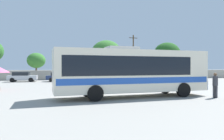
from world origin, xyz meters
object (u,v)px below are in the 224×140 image
at_px(parked_car_second_dark_blue, 60,77).
at_px(parked_car_third_dark_blue, 100,76).
at_px(roadside_tree_right, 167,54).
at_px(parked_car_leftmost_silver, 22,77).
at_px(roadside_tree_midleft, 36,61).
at_px(utility_pole_near, 133,56).
at_px(attendant_by_bus_door, 215,84).
at_px(coach_bus_cream_blue, 131,71).
at_px(roadside_tree_midright, 106,53).
at_px(parked_car_rightmost_black, 142,76).

bearing_deg(parked_car_second_dark_blue, parked_car_third_dark_blue, 4.43).
bearing_deg(roadside_tree_right, parked_car_third_dark_blue, -150.78).
bearing_deg(parked_car_leftmost_silver, roadside_tree_midleft, 84.67).
bearing_deg(utility_pole_near, roadside_tree_right, 9.55).
height_order(parked_car_third_dark_blue, roadside_tree_midleft, roadside_tree_midleft).
bearing_deg(roadside_tree_midleft, attendant_by_bus_door, -61.81).
bearing_deg(utility_pole_near, parked_car_second_dark_blue, -150.31).
distance_m(coach_bus_cream_blue, utility_pole_near, 28.39).
bearing_deg(parked_car_third_dark_blue, roadside_tree_midleft, 140.44).
height_order(coach_bus_cream_blue, roadside_tree_midright, roadside_tree_midright).
xyz_separation_m(parked_car_second_dark_blue, parked_car_rightmost_black, (13.12, -0.31, 0.05)).
distance_m(coach_bus_cream_blue, parked_car_rightmost_black, 19.90).
bearing_deg(parked_car_second_dark_blue, parked_car_leftmost_silver, 174.09).
xyz_separation_m(attendant_by_bus_door, roadside_tree_midright, (-2.80, 27.30, 3.86)).
xyz_separation_m(parked_car_third_dark_blue, roadside_tree_midleft, (-10.86, 8.97, 2.65)).
height_order(parked_car_second_dark_blue, roadside_tree_right, roadside_tree_right).
distance_m(parked_car_rightmost_black, roadside_tree_midleft, 20.42).
bearing_deg(coach_bus_cream_blue, roadside_tree_midright, 83.46).
xyz_separation_m(coach_bus_cream_blue, parked_car_third_dark_blue, (0.64, 19.18, -1.13)).
xyz_separation_m(parked_car_third_dark_blue, roadside_tree_right, (16.20, 9.06, 4.34)).
height_order(parked_car_leftmost_silver, roadside_tree_midright, roadside_tree_midright).
distance_m(attendant_by_bus_door, parked_car_rightmost_black, 20.10).
relative_size(attendant_by_bus_door, parked_car_rightmost_black, 0.40).
bearing_deg(utility_pole_near, roadside_tree_midright, -168.19).
bearing_deg(roadside_tree_right, roadside_tree_midleft, -179.81).
relative_size(attendant_by_bus_door, roadside_tree_midright, 0.24).
height_order(utility_pole_near, roadside_tree_midright, utility_pole_near).
relative_size(coach_bus_cream_blue, utility_pole_near, 1.32).
bearing_deg(roadside_tree_midright, parked_car_leftmost_silver, -155.40).
relative_size(roadside_tree_midright, roadside_tree_right, 0.97).
relative_size(parked_car_leftmost_silver, roadside_tree_right, 0.55).
xyz_separation_m(attendant_by_bus_door, parked_car_rightmost_black, (1.78, 20.02, -0.20)).
xyz_separation_m(parked_car_rightmost_black, utility_pole_near, (1.23, 8.49, 3.75)).
bearing_deg(coach_bus_cream_blue, parked_car_third_dark_blue, 88.09).
xyz_separation_m(coach_bus_cream_blue, attendant_by_bus_door, (5.74, -1.63, -0.93)).
bearing_deg(roadside_tree_midleft, parked_car_rightmost_black, -28.83).
relative_size(utility_pole_near, roadside_tree_midright, 1.19).
height_order(parked_car_second_dark_blue, roadside_tree_midright, roadside_tree_midright).
bearing_deg(roadside_tree_right, utility_pole_near, -170.45).
bearing_deg(roadside_tree_right, roadside_tree_midright, -169.51).
distance_m(parked_car_rightmost_black, utility_pole_near, 9.36).
bearing_deg(parked_car_third_dark_blue, roadside_tree_right, 29.22).
height_order(parked_car_second_dark_blue, utility_pole_near, utility_pole_near).
relative_size(attendant_by_bus_door, parked_car_second_dark_blue, 0.43).
height_order(parked_car_leftmost_silver, utility_pole_near, utility_pole_near).
xyz_separation_m(parked_car_second_dark_blue, parked_car_third_dark_blue, (6.24, 0.48, 0.05)).
bearing_deg(parked_car_second_dark_blue, utility_pole_near, 29.69).
height_order(attendant_by_bus_door, parked_car_second_dark_blue, attendant_by_bus_door).
xyz_separation_m(attendant_by_bus_door, parked_car_leftmost_silver, (-16.79, 20.89, -0.23)).
xyz_separation_m(parked_car_leftmost_silver, roadside_tree_midleft, (0.83, 8.89, 2.68)).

